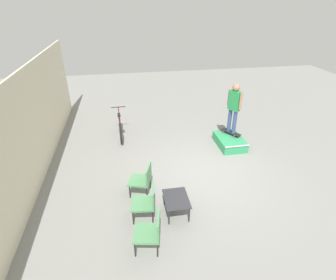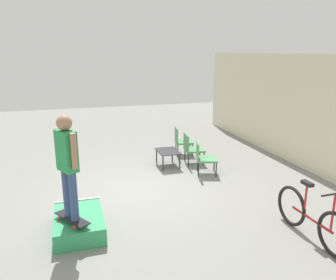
% 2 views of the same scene
% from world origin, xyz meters
% --- Properties ---
extents(ground_plane, '(24.00, 24.00, 0.00)m').
position_xyz_m(ground_plane, '(0.00, 0.00, 0.00)').
color(ground_plane, gray).
extents(house_wall_back, '(12.00, 0.06, 3.00)m').
position_xyz_m(house_wall_back, '(0.00, 4.56, 1.50)').
color(house_wall_back, beige).
rests_on(house_wall_back, ground_plane).
extents(skate_ramp_box, '(1.23, 0.83, 0.33)m').
position_xyz_m(skate_ramp_box, '(1.46, -1.35, 0.16)').
color(skate_ramp_box, '#339E60').
rests_on(skate_ramp_box, ground_plane).
extents(skateboard_on_ramp, '(0.75, 0.57, 0.07)m').
position_xyz_m(skateboard_on_ramp, '(1.69, -1.46, 0.39)').
color(skateboard_on_ramp, black).
rests_on(skateboard_on_ramp, skate_ramp_box).
extents(person_skater, '(0.52, 0.35, 1.71)m').
position_xyz_m(person_skater, '(1.69, -1.46, 1.41)').
color(person_skater, '#384C7A').
rests_on(person_skater, skateboard_on_ramp).
extents(coffee_table, '(0.76, 0.56, 0.43)m').
position_xyz_m(coffee_table, '(-1.38, 1.11, 0.38)').
color(coffee_table, '#2D2D33').
rests_on(coffee_table, ground_plane).
extents(patio_chair_left, '(0.61, 0.61, 0.85)m').
position_xyz_m(patio_chair_left, '(-2.26, 1.80, 0.47)').
color(patio_chair_left, black).
rests_on(patio_chair_left, ground_plane).
extents(patio_chair_center, '(0.58, 0.58, 0.85)m').
position_xyz_m(patio_chair_center, '(-1.39, 1.80, 0.47)').
color(patio_chair_center, black).
rests_on(patio_chair_center, ground_plane).
extents(patio_chair_right, '(0.66, 0.66, 0.85)m').
position_xyz_m(patio_chair_right, '(-0.54, 1.80, 0.47)').
color(patio_chair_right, black).
rests_on(patio_chair_right, ground_plane).
extents(bicycle, '(1.75, 0.52, 1.01)m').
position_xyz_m(bicycle, '(2.81, 2.34, 0.39)').
color(bicycle, black).
rests_on(bicycle, ground_plane).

